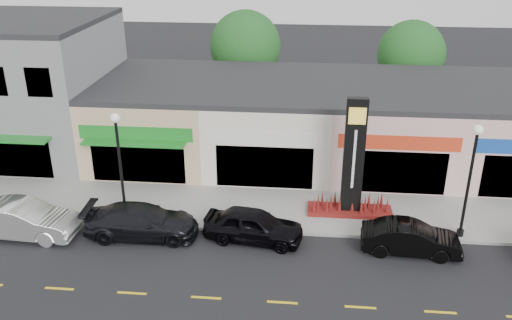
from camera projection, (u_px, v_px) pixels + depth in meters
The scene contains 17 objects.
ground at pixel (286, 259), 23.76m from camera, with size 120.00×120.00×0.00m, color black.
sidewalk at pixel (290, 209), 27.69m from camera, with size 52.00×4.30×0.15m, color gray.
curb at pixel (288, 232), 25.64m from camera, with size 52.00×0.20×0.15m, color gray.
building_grey_2story at pixel (11, 85), 34.14m from camera, with size 12.00×10.95×8.30m.
shop_beige at pixel (160, 116), 33.99m from camera, with size 7.00×10.85×4.80m.
shop_cream at pixel (271, 119), 33.38m from camera, with size 7.00×10.01×4.80m.
shop_pink_w at pixel (386, 123), 32.76m from camera, with size 7.00×10.01×4.80m.
shop_pink_e at pixel (506, 127), 32.14m from camera, with size 7.00×10.01×4.80m.
tree_rear_west at pixel (245, 46), 39.78m from camera, with size 5.20×5.20×7.83m.
tree_rear_mid at pixel (411, 54), 38.86m from camera, with size 4.80×4.80×7.29m.
lamp_west_near at pixel (119, 157), 25.34m from camera, with size 0.44×0.44×5.47m.
lamp_east_near at pixel (471, 171), 23.93m from camera, with size 0.44×0.44×5.47m.
pylon_sign at pixel (352, 174), 26.40m from camera, with size 4.20×1.30×6.00m.
car_white_van at pixel (23, 220), 25.20m from camera, with size 5.13×1.79×1.69m, color silver.
car_dark_sedan at pixel (142, 221), 25.22m from camera, with size 5.28×2.15×1.53m, color black.
car_black_sedan at pixel (253, 225), 24.87m from camera, with size 4.58×1.84×1.56m, color black.
car_black_conv at pixel (411, 238), 23.96m from camera, with size 4.34×1.51×1.43m, color black.
Camera 1 is at (0.62, -20.04, 13.53)m, focal length 38.00 mm.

